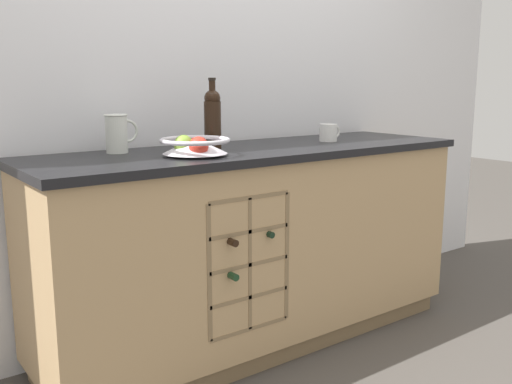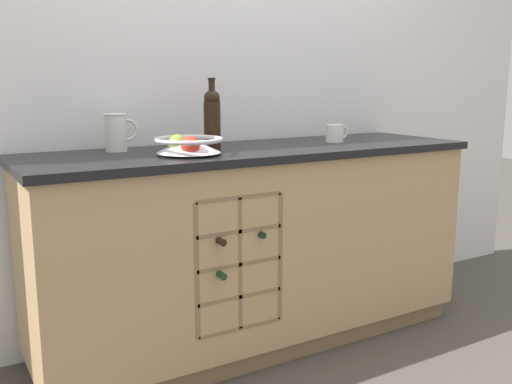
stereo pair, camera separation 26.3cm
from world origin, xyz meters
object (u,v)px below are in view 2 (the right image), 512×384
(fruit_bowl, at_px, (188,144))
(standing_wine_bottle, at_px, (212,117))
(ceramic_mug, at_px, (335,133))
(white_pitcher, at_px, (117,131))

(fruit_bowl, height_order, standing_wine_bottle, standing_wine_bottle)
(fruit_bowl, bearing_deg, ceramic_mug, 7.23)
(white_pitcher, distance_m, standing_wine_bottle, 0.42)
(white_pitcher, xyz_separation_m, ceramic_mug, (1.05, -0.17, -0.04))
(fruit_bowl, bearing_deg, standing_wine_bottle, 41.57)
(fruit_bowl, distance_m, white_pitcher, 0.35)
(ceramic_mug, relative_size, standing_wine_bottle, 0.40)
(fruit_bowl, xyz_separation_m, standing_wine_bottle, (0.20, 0.18, 0.09))
(standing_wine_bottle, bearing_deg, white_pitcher, 165.67)
(standing_wine_bottle, bearing_deg, fruit_bowl, -138.43)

